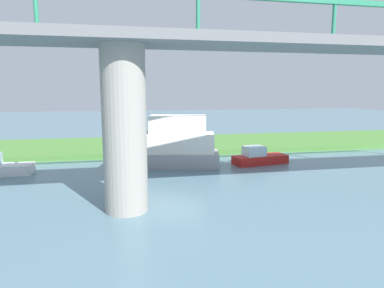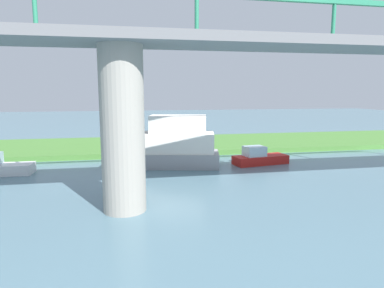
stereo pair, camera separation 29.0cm
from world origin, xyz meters
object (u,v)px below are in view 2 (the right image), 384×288
motorboat_red (167,146)px  marker_buoy (111,192)px  bridge_pylon (123,130)px  mooring_post (171,146)px  motorboat_white (259,158)px  person_on_bank (170,140)px

motorboat_red → marker_buoy: size_ratio=19.34×
bridge_pylon → marker_buoy: size_ratio=17.19×
mooring_post → marker_buoy: bearing=67.3°
motorboat_white → marker_buoy: motorboat_white is taller
mooring_post → motorboat_white: bearing=139.6°
mooring_post → marker_buoy: size_ratio=1.60×
person_on_bank → marker_buoy: size_ratio=2.78×
motorboat_white → motorboat_red: bearing=-4.8°
person_on_bank → marker_buoy: bearing=69.9°
bridge_pylon → motorboat_white: bridge_pylon is taller
motorboat_red → person_on_bank: bearing=-98.6°
marker_buoy → motorboat_white: bearing=-150.6°
bridge_pylon → marker_buoy: bridge_pylon is taller
mooring_post → motorboat_white: motorboat_white is taller
bridge_pylon → person_on_bank: bearing=-104.7°
motorboat_red → marker_buoy: bearing=60.1°
mooring_post → motorboat_red: bearing=79.2°
person_on_bank → motorboat_red: bearing=81.4°
bridge_pylon → mooring_post: 16.44m
mooring_post → marker_buoy: mooring_post is taller
motorboat_red → bridge_pylon: bearing=71.0°
bridge_pylon → mooring_post: bearing=-106.3°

